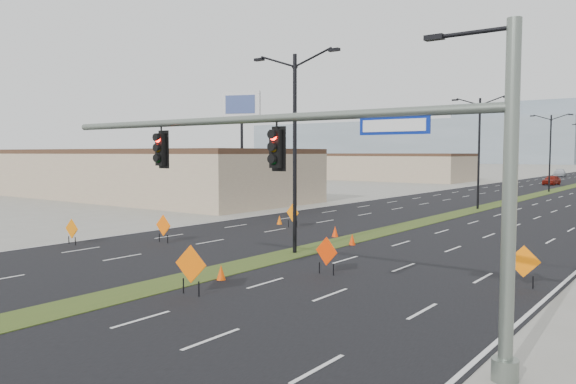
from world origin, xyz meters
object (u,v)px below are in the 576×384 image
Objects in this scene: signal_mast at (331,165)px; streetlight_2 at (550,150)px; streetlight_1 at (479,149)px; cone_2 at (352,239)px; cone_3 at (279,220)px; construction_sign_1 at (163,226)px; streetlight_0 at (295,147)px; construction_sign_5 at (524,263)px; cone_1 at (335,232)px; car_far at (560,173)px; construction_sign_0 at (72,230)px; construction_sign_2 at (293,214)px; construction_sign_3 at (191,266)px; car_left at (552,180)px; construction_sign_4 at (326,253)px; pole_sign_west at (242,113)px; cone_0 at (221,273)px.

streetlight_2 is (-8.56, 66.00, 0.63)m from signal_mast.
signal_mast is 1.63× the size of streetlight_1.
streetlight_1 reaches higher than cone_2.
construction_sign_1 is at bearing -91.41° from cone_3.
streetlight_0 is 1.00× the size of streetlight_2.
construction_sign_5 is (19.16, 1.14, 0.01)m from construction_sign_1.
construction_sign_1 is 2.41× the size of cone_1.
car_far is 115.61m from construction_sign_0.
car_far is 8.49× the size of cone_2.
signal_mast is 23.30m from construction_sign_2.
streetlight_0 is 1.84× the size of car_far.
car_left is at bearing 85.59° from construction_sign_3.
construction_sign_0 is 0.91× the size of construction_sign_4.
streetlight_0 reaches higher than construction_sign_1.
car_left is at bearing 83.22° from construction_sign_5.
pole_sign_west is at bearing 146.19° from cone_3.
streetlight_2 is 52.29m from cone_2.
streetlight_0 is at bearing -62.69° from pole_sign_west.
construction_sign_5 is (20.67, -110.95, 0.16)m from car_far.
construction_sign_1 reaches higher than construction_sign_0.
construction_sign_5 is 11.68m from cone_0.
construction_sign_1 is (-16.51, 8.23, -3.85)m from signal_mast.
construction_sign_3 is at bearing -86.91° from streetlight_1.
cone_1 is 6.89m from cone_3.
car_left is (-3.39, 17.61, -4.64)m from streetlight_2.
streetlight_2 is at bearing 82.97° from construction_sign_1.
signal_mast is 10.07× the size of construction_sign_5.
streetlight_2 is at bearing -74.09° from car_left.
cone_3 is at bearing 136.00° from construction_sign_5.
construction_sign_3 is at bearing -99.09° from construction_sign_4.
construction_sign_5 is at bearing 30.94° from cone_0.
construction_sign_5 is at bearing -27.70° from cone_1.
construction_sign_5 is at bearing 8.71° from construction_sign_0.
signal_mast is at bearing -46.07° from construction_sign_4.
construction_sign_3 is (2.00, -9.00, -4.34)m from streetlight_0.
construction_sign_5 is (22.71, 4.64, 0.11)m from construction_sign_0.
cone_0 is at bearing 155.32° from signal_mast.
cone_3 is at bearing 120.25° from cone_0.
streetlight_1 is 1.84× the size of car_far.
construction_sign_2 is (-2.55, -65.77, 0.20)m from car_left.
streetlight_0 is 56.00m from streetlight_2.
construction_sign_2 is at bearing -53.68° from pole_sign_west.
car_far is 2.98× the size of construction_sign_3.
signal_mast is 13.18m from streetlight_0.
construction_sign_4 is 16.67m from cone_3.
streetlight_0 is at bearing -48.29° from cone_3.
construction_sign_4 is at bearing 4.69° from construction_sign_0.
construction_sign_1 is at bearing 153.49° from signal_mast.
car_far is 3.40× the size of construction_sign_4.
cone_2 is (8.98, 5.74, -0.62)m from construction_sign_1.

